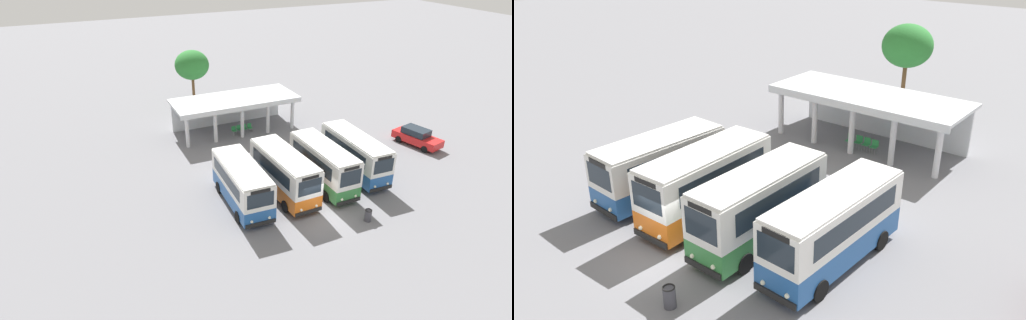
{
  "view_description": "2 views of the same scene",
  "coord_description": "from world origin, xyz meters",
  "views": [
    {
      "loc": [
        -14.56,
        -21.32,
        17.59
      ],
      "look_at": [
        -2.13,
        5.9,
        2.15
      ],
      "focal_mm": 30.55,
      "sensor_mm": 36.0,
      "label": 1
    },
    {
      "loc": [
        15.29,
        -11.34,
        12.76
      ],
      "look_at": [
        -0.71,
        8.27,
        1.44
      ],
      "focal_mm": 36.2,
      "sensor_mm": 36.0,
      "label": 2
    }
  ],
  "objects": [
    {
      "name": "waiting_chair_end_by_column",
      "position": [
        -0.09,
        15.62,
        0.52
      ],
      "size": [
        0.46,
        0.46,
        0.86
      ],
      "color": "slate",
      "rests_on": "ground"
    },
    {
      "name": "roadside_tree_behind_canopy",
      "position": [
        -1.19,
        25.14,
        4.8
      ],
      "size": [
        3.81,
        3.81,
        6.44
      ],
      "color": "brown",
      "rests_on": "ground"
    },
    {
      "name": "waiting_chair_second_from_end",
      "position": [
        0.48,
        15.71,
        0.52
      ],
      "size": [
        0.46,
        0.46,
        0.86
      ],
      "color": "slate",
      "rests_on": "ground"
    },
    {
      "name": "litter_bin_apron",
      "position": [
        2.82,
        -1.89,
        0.46
      ],
      "size": [
        0.49,
        0.49,
        0.9
      ],
      "color": "#3F3F47",
      "rests_on": "ground"
    },
    {
      "name": "waiting_chair_fourth_seat",
      "position": [
        1.63,
        15.67,
        0.52
      ],
      "size": [
        0.46,
        0.46,
        0.86
      ],
      "color": "slate",
      "rests_on": "ground"
    },
    {
      "name": "city_bus_middle_cream",
      "position": [
        2.56,
        3.59,
        1.89
      ],
      "size": [
        2.25,
        7.16,
        3.45
      ],
      "color": "black",
      "rests_on": "ground"
    },
    {
      "name": "waiting_chair_middle_seat",
      "position": [
        1.05,
        15.71,
        0.52
      ],
      "size": [
        0.46,
        0.46,
        0.86
      ],
      "color": "slate",
      "rests_on": "ground"
    },
    {
      "name": "city_bus_fourth_amber",
      "position": [
        5.95,
        4.18,
        1.85
      ],
      "size": [
        2.4,
        7.46,
        3.35
      ],
      "color": "black",
      "rests_on": "ground"
    },
    {
      "name": "city_bus_nearest_orange",
      "position": [
        -4.24,
        3.71,
        1.79
      ],
      "size": [
        2.64,
        7.14,
        3.23
      ],
      "color": "black",
      "rests_on": "ground"
    },
    {
      "name": "ground_plane",
      "position": [
        0.0,
        0.0,
        0.0
      ],
      "size": [
        180.0,
        180.0,
        0.0
      ],
      "primitive_type": "plane",
      "color": "slate"
    },
    {
      "name": "city_bus_second_in_row",
      "position": [
        -0.84,
        3.66,
        1.9
      ],
      "size": [
        2.5,
        7.25,
        3.46
      ],
      "color": "black",
      "rests_on": "ground"
    },
    {
      "name": "terminal_canopy",
      "position": [
        0.46,
        17.15,
        2.55
      ],
      "size": [
        12.32,
        4.87,
        3.4
      ],
      "color": "silver",
      "rests_on": "ground"
    }
  ]
}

